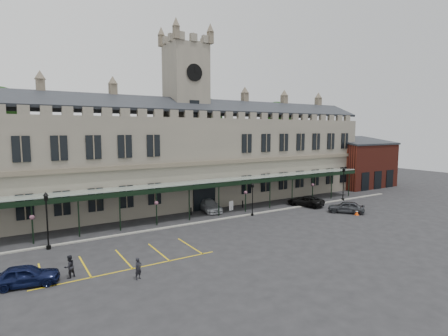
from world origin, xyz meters
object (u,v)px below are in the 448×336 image
sign_board (231,206)px  traffic_cone (357,212)px  station_building (187,158)px  car_van (305,201)px  car_left_a (26,276)px  clock_tower (186,111)px  lamp_post_left (47,215)px  car_right_a (346,207)px  person_a (138,269)px  lamp_post_right (343,181)px  car_taxi (209,205)px  lamp_post_mid (252,196)px  person_b (69,267)px

sign_board → traffic_cone: bearing=-52.7°
station_building → car_van: size_ratio=11.91×
car_van → car_left_a: bearing=-6.0°
clock_tower → car_left_a: 30.58m
lamp_post_left → car_right_a: size_ratio=1.16×
lamp_post_left → person_a: (4.73, -10.29, -2.25)m
car_van → car_right_a: size_ratio=1.14×
lamp_post_left → lamp_post_right: lamp_post_left is taller
car_taxi → car_van: (12.78, -4.39, -0.04)m
lamp_post_right → person_a: bearing=-162.6°
clock_tower → car_left_a: (-21.00, -18.46, -12.40)m
lamp_post_left → traffic_cone: lamp_post_left is taller
clock_tower → car_left_a: clock_tower is taller
sign_board → car_left_a: size_ratio=0.29×
clock_tower → lamp_post_right: bearing=-27.2°
lamp_post_mid → car_right_a: bearing=-25.1°
car_right_a → car_van: bearing=-113.5°
sign_board → person_b: size_ratio=0.74×
clock_tower → traffic_cone: (14.63, -17.52, -12.75)m
sign_board → car_left_a: (-23.85, -11.28, 0.12)m
clock_tower → person_a: size_ratio=15.89×
station_building → traffic_cone: station_building is taller
lamp_post_mid → lamp_post_right: (16.99, 0.35, 0.54)m
traffic_cone → car_taxi: 18.46m
person_a → person_b: bearing=121.2°
lamp_post_right → car_left_a: 42.33m
clock_tower → car_right_a: clock_tower is taller
car_left_a → person_a: person_a is taller
car_left_a → car_right_a: size_ratio=0.95×
lamp_post_mid → lamp_post_right: size_ratio=0.82×
sign_board → car_taxi: car_taxi is taller
lamp_post_mid → car_van: bearing=3.2°
lamp_post_mid → traffic_cone: (11.10, -6.62, -2.08)m
traffic_cone → car_left_a: bearing=-178.5°
car_van → car_right_a: (1.48, -5.64, 0.05)m
traffic_cone → person_b: bearing=-178.1°
lamp_post_left → lamp_post_right: 39.49m
car_taxi → car_right_a: (14.26, -10.03, 0.01)m
sign_board → car_taxi: 2.89m
car_left_a → car_van: 34.95m
car_van → person_b: person_b is taller
station_building → person_a: bearing=-123.6°
lamp_post_left → car_left_a: lamp_post_left is taller
lamp_post_right → lamp_post_left: bearing=-179.1°
lamp_post_mid → lamp_post_left: bearing=-179.3°
car_right_a → person_a: 29.22m
sign_board → person_a: 22.27m
car_van → lamp_post_right: bearing=159.3°
traffic_cone → car_van: car_van is taller
sign_board → person_a: bearing=-151.5°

